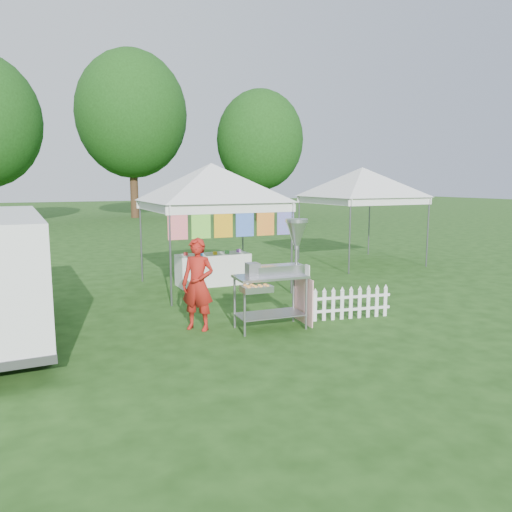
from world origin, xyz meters
name	(u,v)px	position (x,y,z in m)	size (l,w,h in m)	color
ground	(278,324)	(0.00, 0.00, 0.00)	(120.00, 120.00, 0.00)	#1D4012
canopy_main	(211,164)	(0.00, 3.49, 2.99)	(4.24, 4.24, 3.45)	#59595E
canopy_right	(362,168)	(5.50, 5.00, 2.99)	(4.24, 4.24, 3.45)	#59595E
tree_mid	(131,115)	(3.00, 28.00, 7.14)	(7.60, 7.60, 11.52)	#3E2A16
tree_right	(260,141)	(10.00, 22.00, 5.18)	(5.60, 5.60, 8.42)	#3E2A16
donut_cart	(281,265)	(-0.06, -0.24, 1.13)	(1.43, 0.89, 1.92)	gray
vendor	(198,284)	(-1.43, 0.27, 0.81)	(0.59, 0.39, 1.61)	#A31C14
picket_fence	(346,304)	(1.30, -0.27, 0.29)	(1.78, 0.34, 0.56)	white
display_table	(213,269)	(0.12, 3.79, 0.39)	(1.80, 0.70, 0.78)	white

